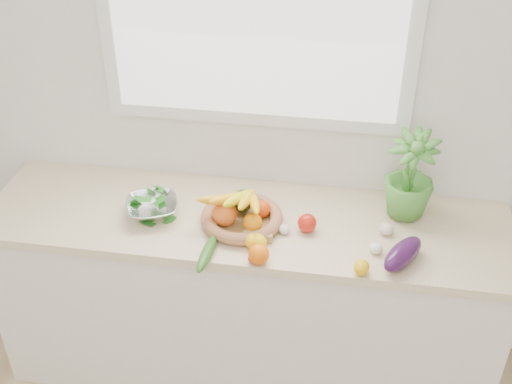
% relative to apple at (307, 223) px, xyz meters
% --- Properties ---
extents(back_wall, '(4.50, 0.02, 2.70)m').
position_rel_apple_xyz_m(back_wall, '(-0.27, 0.35, 0.41)').
color(back_wall, white).
rests_on(back_wall, ground).
extents(counter_cabinet, '(2.20, 0.58, 0.86)m').
position_rel_apple_xyz_m(counter_cabinet, '(-0.27, 0.05, -0.51)').
color(counter_cabinet, silver).
rests_on(counter_cabinet, ground).
extents(countertop, '(2.24, 0.62, 0.04)m').
position_rel_apple_xyz_m(countertop, '(-0.27, 0.05, -0.06)').
color(countertop, beige).
rests_on(countertop, counter_cabinet).
extents(orange_loose, '(0.11, 0.11, 0.08)m').
position_rel_apple_xyz_m(orange_loose, '(-0.16, -0.23, 0.00)').
color(orange_loose, '#F26407').
rests_on(orange_loose, countertop).
extents(lemon_a, '(0.08, 0.09, 0.06)m').
position_rel_apple_xyz_m(lemon_a, '(-0.21, -0.14, -0.01)').
color(lemon_a, '#FBB20D').
rests_on(lemon_a, countertop).
extents(lemon_b, '(0.07, 0.08, 0.06)m').
position_rel_apple_xyz_m(lemon_b, '(0.23, -0.23, -0.01)').
color(lemon_b, '#EAAE0C').
rests_on(lemon_b, countertop).
extents(lemon_c, '(0.10, 0.10, 0.06)m').
position_rel_apple_xyz_m(lemon_c, '(-0.18, -0.14, -0.01)').
color(lemon_c, yellow).
rests_on(lemon_c, countertop).
extents(apple, '(0.09, 0.09, 0.08)m').
position_rel_apple_xyz_m(apple, '(0.00, 0.00, 0.00)').
color(apple, red).
rests_on(apple, countertop).
extents(ginger, '(0.13, 0.07, 0.04)m').
position_rel_apple_xyz_m(ginger, '(-0.19, -0.10, -0.02)').
color(ginger, tan).
rests_on(ginger, countertop).
extents(garlic_a, '(0.06, 0.06, 0.05)m').
position_rel_apple_xyz_m(garlic_a, '(0.32, 0.03, -0.01)').
color(garlic_a, silver).
rests_on(garlic_a, countertop).
extents(garlic_b, '(0.06, 0.06, 0.04)m').
position_rel_apple_xyz_m(garlic_b, '(-0.09, -0.03, -0.02)').
color(garlic_b, silver).
rests_on(garlic_b, countertop).
extents(garlic_c, '(0.06, 0.06, 0.04)m').
position_rel_apple_xyz_m(garlic_c, '(0.28, -0.10, -0.02)').
color(garlic_c, white).
rests_on(garlic_c, countertop).
extents(eggplant, '(0.20, 0.25, 0.09)m').
position_rel_apple_xyz_m(eggplant, '(0.38, -0.15, 0.01)').
color(eggplant, '#32103B').
rests_on(eggplant, countertop).
extents(cucumber, '(0.06, 0.24, 0.04)m').
position_rel_apple_xyz_m(cucumber, '(-0.37, -0.23, -0.02)').
color(cucumber, '#2A4E17').
rests_on(cucumber, countertop).
extents(radish, '(0.04, 0.04, 0.03)m').
position_rel_apple_xyz_m(radish, '(-0.19, -0.23, -0.02)').
color(radish, red).
rests_on(radish, countertop).
extents(potted_herb, '(0.26, 0.26, 0.38)m').
position_rel_apple_xyz_m(potted_herb, '(0.40, 0.18, 0.17)').
color(potted_herb, '#478F34').
rests_on(potted_herb, countertop).
extents(fruit_basket, '(0.45, 0.45, 0.18)m').
position_rel_apple_xyz_m(fruit_basket, '(-0.28, 0.01, 0.01)').
color(fruit_basket, tan).
rests_on(fruit_basket, countertop).
extents(colander_with_spinach, '(0.28, 0.28, 0.12)m').
position_rel_apple_xyz_m(colander_with_spinach, '(-0.66, 0.00, 0.02)').
color(colander_with_spinach, silver).
rests_on(colander_with_spinach, countertop).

